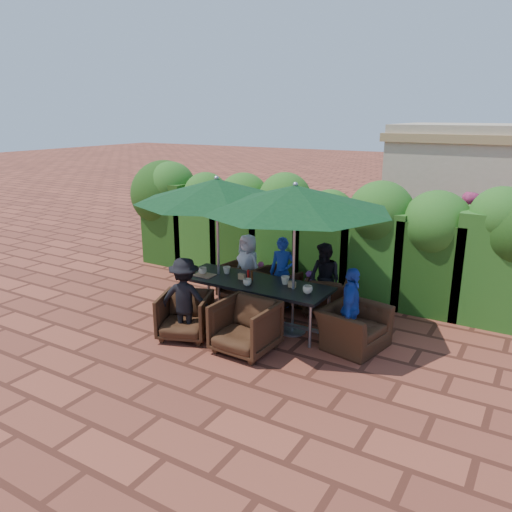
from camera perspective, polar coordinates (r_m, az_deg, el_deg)
The scene contains 31 objects.
ground at distance 8.57m, azimuth -1.14°, elevation -7.77°, with size 80.00×80.00×0.00m, color brown.
dining_table at distance 8.36m, azimuth -0.25°, elevation -3.40°, with size 2.62×0.90×0.75m.
umbrella_left at distance 8.42m, azimuth -4.50°, elevation 7.48°, with size 2.77×2.77×2.46m.
umbrella_right at distance 7.65m, azimuth 4.50°, elevation 6.63°, with size 3.01×3.01×2.46m.
chair_far_left at distance 9.58m, azimuth -1.50°, elevation -2.72°, with size 0.74×0.70×0.76m, color black.
chair_far_mid at distance 9.22m, azimuth 2.18°, elevation -3.47°, with size 0.74×0.69×0.76m, color black.
chair_far_right at distance 8.99m, azimuth 8.10°, elevation -4.22°, with size 0.73×0.68×0.75m, color black.
chair_near_left at distance 8.04m, azimuth -8.12°, elevation -6.52°, with size 0.77×0.72×0.79m, color black.
chair_near_right at distance 7.48m, azimuth -1.25°, elevation -7.83°, with size 0.84×0.79×0.86m, color black.
chair_end_right at distance 7.77m, azimuth 11.14°, elevation -7.27°, with size 0.97×0.63×0.85m, color black.
adult_far_left at distance 9.59m, azimuth -0.92°, elevation -1.16°, with size 0.62×0.37×1.25m, color white.
adult_far_mid at distance 9.15m, azimuth 3.03°, elevation -1.88°, with size 0.47×0.38×1.30m, color #1E40A7.
adult_far_right at distance 8.87m, azimuth 7.85°, elevation -2.64°, with size 0.62×0.38×1.28m, color black.
adult_near_left at distance 7.93m, azimuth -8.12°, elevation -4.84°, with size 0.84×0.39×1.31m, color black.
adult_end_right at distance 7.63m, azimuth 10.77°, elevation -5.96°, with size 0.75×0.37×1.27m, color #1E40A7.
child_left at distance 9.57m, azimuth 0.55°, elevation -2.81°, with size 0.26×0.22×0.73m, color #E3508E.
child_right at distance 9.05m, azimuth 6.02°, elevation -4.00°, with size 0.27×0.22×0.75m, color #96499F.
pedestrian_a at distance 11.47m, azimuth 16.65°, elevation 1.84°, with size 1.46×0.52×1.56m, color #299951.
pedestrian_b at distance 11.33m, azimuth 22.68°, elevation 2.00°, with size 0.92×0.56×1.91m, color #E3508E.
pedestrian_c at distance 11.21m, azimuth 27.03°, elevation 0.36°, with size 0.99×0.45×1.54m, color gray.
cup_a at distance 8.74m, azimuth -6.12°, elevation -1.71°, with size 0.15×0.15×0.12m, color beige.
cup_b at distance 8.74m, azimuth -3.36°, elevation -1.62°, with size 0.13×0.13×0.13m, color beige.
cup_c at distance 8.13m, azimuth -1.00°, elevation -3.00°, with size 0.14×0.14×0.11m, color beige.
cup_d at distance 8.20m, azimuth 3.36°, elevation -2.78°, with size 0.14×0.14×0.13m, color beige.
cup_e at distance 7.82m, azimuth 5.92°, elevation -3.84°, with size 0.16×0.16×0.12m, color beige.
ketchup_bottle at distance 8.41m, azimuth -0.88°, elevation -2.14°, with size 0.04×0.04×0.17m, color #B20C0A.
sauce_bottle at distance 8.37m, azimuth -0.48°, elevation -2.23°, with size 0.04×0.04×0.17m, color #4C230C.
serving_tray at distance 8.68m, azimuth -5.91°, elevation -2.18°, with size 0.35×0.25×0.02m, color #A57450.
number_block_left at distance 8.43m, azimuth -1.63°, elevation -2.37°, with size 0.12×0.06×0.10m, color tan.
number_block_right at distance 8.06m, azimuth 4.14°, elevation -3.27°, with size 0.12×0.06×0.10m, color tan.
hedge_wall at distance 10.17m, azimuth 5.17°, elevation 3.72°, with size 9.10×1.60×2.40m.
Camera 1 is at (4.19, -6.63, 3.45)m, focal length 35.00 mm.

